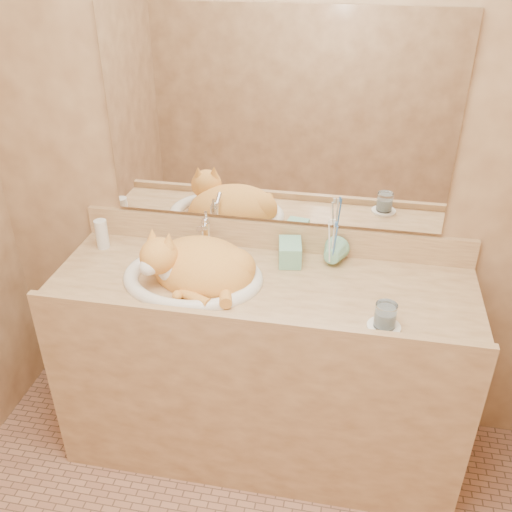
% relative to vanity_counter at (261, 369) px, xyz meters
% --- Properties ---
extents(wall_back, '(2.40, 0.02, 2.50)m').
position_rel_vanity_counter_xyz_m(wall_back, '(0.00, 0.28, 0.82)').
color(wall_back, brown).
rests_on(wall_back, ground).
extents(vanity_counter, '(1.60, 0.55, 0.85)m').
position_rel_vanity_counter_xyz_m(vanity_counter, '(0.00, 0.00, 0.00)').
color(vanity_counter, '#936942').
rests_on(vanity_counter, floor).
extents(mirror, '(1.30, 0.02, 0.80)m').
position_rel_vanity_counter_xyz_m(mirror, '(0.00, 0.26, 0.97)').
color(mirror, white).
rests_on(mirror, wall_back).
extents(sink_basin, '(0.55, 0.47, 0.16)m').
position_rel_vanity_counter_xyz_m(sink_basin, '(-0.26, -0.02, 0.51)').
color(sink_basin, white).
rests_on(sink_basin, vanity_counter).
extents(faucet, '(0.06, 0.12, 0.17)m').
position_rel_vanity_counter_xyz_m(faucet, '(-0.26, 0.18, 0.51)').
color(faucet, silver).
rests_on(faucet, vanity_counter).
extents(cat, '(0.48, 0.43, 0.22)m').
position_rel_vanity_counter_xyz_m(cat, '(-0.25, -0.02, 0.49)').
color(cat, orange).
rests_on(cat, sink_basin).
extents(soap_dispenser, '(0.10, 0.10, 0.20)m').
position_rel_vanity_counter_xyz_m(soap_dispenser, '(0.09, 0.11, 0.52)').
color(soap_dispenser, '#78C0A1').
rests_on(soap_dispenser, vanity_counter).
extents(toothbrush_cup, '(0.12, 0.12, 0.09)m').
position_rel_vanity_counter_xyz_m(toothbrush_cup, '(0.24, 0.15, 0.47)').
color(toothbrush_cup, '#78C0A1').
rests_on(toothbrush_cup, vanity_counter).
extents(toothbrushes, '(0.04, 0.04, 0.21)m').
position_rel_vanity_counter_xyz_m(toothbrushes, '(0.24, 0.15, 0.55)').
color(toothbrushes, white).
rests_on(toothbrushes, toothbrush_cup).
extents(saucer, '(0.11, 0.11, 0.01)m').
position_rel_vanity_counter_xyz_m(saucer, '(0.45, -0.19, 0.43)').
color(saucer, white).
rests_on(saucer, vanity_counter).
extents(water_glass, '(0.07, 0.07, 0.09)m').
position_rel_vanity_counter_xyz_m(water_glass, '(0.45, -0.19, 0.48)').
color(water_glass, silver).
rests_on(water_glass, saucer).
extents(lotion_bottle, '(0.05, 0.05, 0.12)m').
position_rel_vanity_counter_xyz_m(lotion_bottle, '(-0.70, 0.14, 0.49)').
color(lotion_bottle, white).
rests_on(lotion_bottle, vanity_counter).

